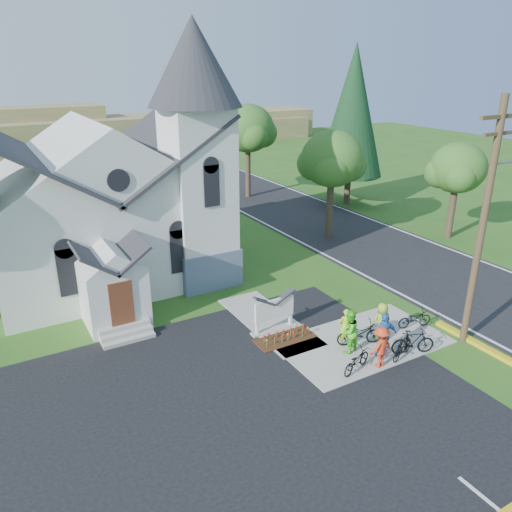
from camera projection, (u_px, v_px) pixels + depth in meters
ground at (342, 358)px, 19.89m from camera, size 120.00×120.00×0.00m
parking_lot at (201, 454)px, 15.03m from camera, size 20.00×16.00×0.02m
road at (319, 222)px, 36.62m from camera, size 8.00×90.00×0.02m
sidewalk at (362, 342)px, 20.97m from camera, size 7.00×4.00×0.05m
church at (109, 182)px, 25.52m from camera, size 12.35×12.00×13.00m
church_sign at (274, 310)px, 21.54m from camera, size 2.20×0.40×1.70m
flower_bed at (285, 339)px, 21.18m from camera, size 2.60×1.10×0.07m
utility_pole at (485, 218)px, 19.18m from camera, size 3.45×0.28×10.00m
tree_road_near at (332, 159)px, 31.60m from camera, size 4.00×4.00×7.05m
tree_road_mid at (248, 129)px, 41.32m from camera, size 4.40×4.40×7.80m
tree_road_far at (458, 168)px, 31.82m from camera, size 3.60×3.60×6.30m
conifer at (353, 111)px, 38.66m from camera, size 5.20×5.20×12.40m
distant_hills at (93, 132)px, 66.15m from camera, size 61.00×10.00×5.60m
cyclist_0 at (345, 327)px, 20.45m from camera, size 0.70×0.57×1.64m
bike_0 at (356, 360)px, 18.86m from camera, size 1.75×1.06×0.87m
cyclist_1 at (349, 331)px, 19.91m from camera, size 1.04×0.89×1.86m
bike_1 at (403, 347)px, 19.68m from camera, size 1.63×0.94×0.94m
cyclist_2 at (384, 335)px, 19.60m from camera, size 1.20×0.74×1.90m
bike_2 at (359, 333)px, 20.59m from camera, size 2.04×1.27×1.01m
cyclist_3 at (381, 347)px, 18.98m from camera, size 1.12×0.69×1.69m
bike_3 at (413, 342)px, 19.91m from camera, size 1.85×1.14×1.08m
cyclist_4 at (382, 322)px, 20.83m from camera, size 0.94×0.75×1.69m
bike_4 at (415, 319)px, 21.95m from camera, size 1.68×0.92×0.84m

